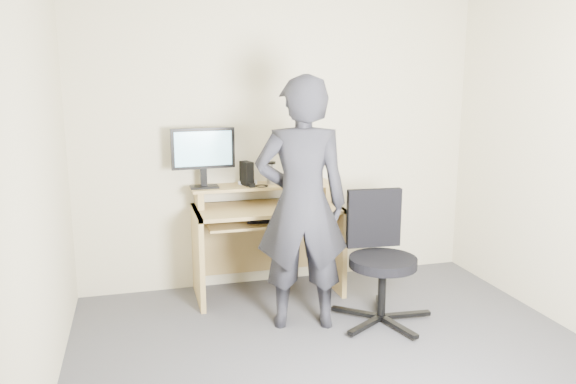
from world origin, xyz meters
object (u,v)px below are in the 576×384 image
desk (265,228)px  person (302,204)px  monitor (203,152)px  office_chair (380,253)px

desk → person: person is taller
monitor → person: (0.59, -0.80, -0.29)m
office_chair → desk: bearing=135.0°
office_chair → person: bearing=179.2°
desk → office_chair: office_chair is taller
desk → monitor: bearing=174.0°
desk → office_chair: bearing=-49.1°
desk → monitor: 0.82m
monitor → person: bearing=-57.6°
monitor → office_chair: bearing=-39.8°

